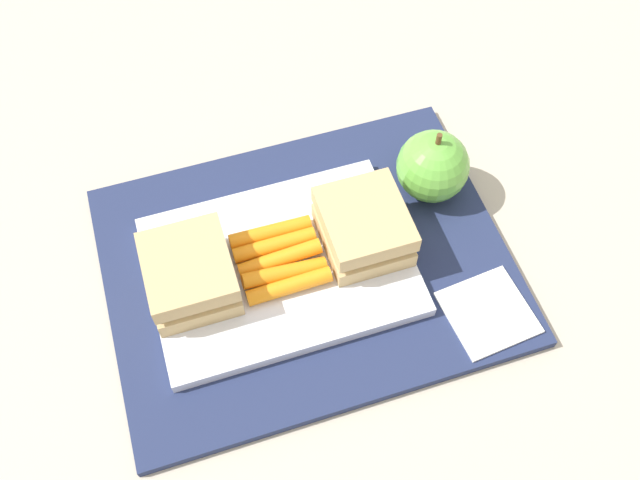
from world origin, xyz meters
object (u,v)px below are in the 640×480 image
object	(u,v)px
carrot_sticks_bundle	(280,259)
sandwich_half_right	(364,227)
apple	(433,166)
paper_napkin	(488,312)
food_tray	(280,266)
sandwich_half_left	(190,274)

from	to	relation	value
carrot_sticks_bundle	sandwich_half_right	bearing A→B (deg)	-0.13
apple	paper_napkin	xyz separation A→B (m)	(-0.00, -0.14, -0.03)
food_tray	sandwich_half_left	world-z (taller)	sandwich_half_left
carrot_sticks_bundle	apple	xyz separation A→B (m)	(0.16, 0.04, 0.02)
sandwich_half_left	apple	distance (m)	0.24
sandwich_half_right	sandwich_half_left	bearing A→B (deg)	180.00
food_tray	paper_napkin	bearing A→B (deg)	-31.22
paper_napkin	apple	bearing A→B (deg)	89.42
apple	food_tray	bearing A→B (deg)	-164.94
food_tray	sandwich_half_right	bearing A→B (deg)	0.00
sandwich_half_left	sandwich_half_right	xyz separation A→B (m)	(0.16, 0.00, 0.00)
carrot_sticks_bundle	apple	size ratio (longest dim) A/B	0.97
sandwich_half_left	carrot_sticks_bundle	world-z (taller)	sandwich_half_left
food_tray	carrot_sticks_bundle	bearing A→B (deg)	40.37
carrot_sticks_bundle	apple	distance (m)	0.17
food_tray	paper_napkin	xyz separation A→B (m)	(0.16, -0.10, -0.00)
food_tray	sandwich_half_left	bearing A→B (deg)	180.00
carrot_sticks_bundle	apple	world-z (taller)	apple
carrot_sticks_bundle	paper_napkin	size ratio (longest dim) A/B	1.10
sandwich_half_right	food_tray	bearing A→B (deg)	180.00
apple	paper_napkin	world-z (taller)	apple
food_tray	carrot_sticks_bundle	size ratio (longest dim) A/B	3.00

